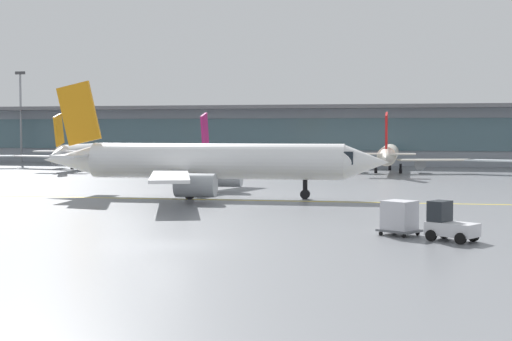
# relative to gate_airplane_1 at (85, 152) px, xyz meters

# --- Properties ---
(ground_plane) EXTENTS (400.00, 400.00, 0.00)m
(ground_plane) POSITION_rel_gate_airplane_1_xyz_m (37.41, -66.10, -2.37)
(ground_plane) COLOR slate
(taxiway_centreline_stripe) EXTENTS (109.79, 7.58, 0.01)m
(taxiway_centreline_stripe) POSITION_rel_gate_airplane_1_xyz_m (32.08, -41.83, -2.37)
(taxiway_centreline_stripe) COLOR yellow
(taxiway_centreline_stripe) RESTS_ON ground_plane
(terminal_concourse) EXTENTS (170.04, 11.00, 9.60)m
(terminal_concourse) POSITION_rel_gate_airplane_1_xyz_m (37.41, 21.72, 2.54)
(terminal_concourse) COLOR #8C939E
(terminal_concourse) RESTS_ON ground_plane
(gate_airplane_1) EXTENTS (22.16, 23.92, 7.92)m
(gate_airplane_1) POSITION_rel_gate_airplane_1_xyz_m (0.00, 0.00, 0.00)
(gate_airplane_1) COLOR white
(gate_airplane_1) RESTS_ON ground_plane
(gate_airplane_2) EXTENTS (22.23, 23.87, 7.92)m
(gate_airplane_2) POSITION_rel_gate_airplane_1_xyz_m (21.34, -0.75, 0.00)
(gate_airplane_2) COLOR white
(gate_airplane_2) RESTS_ON ground_plane
(gate_airplane_3) EXTENTS (22.22, 23.89, 7.92)m
(gate_airplane_3) POSITION_rel_gate_airplane_1_xyz_m (43.84, 0.40, 0.00)
(gate_airplane_3) COLOR silver
(gate_airplane_3) RESTS_ON ground_plane
(taxiing_regional_jet) EXTENTS (30.55, 28.35, 10.12)m
(taxiing_regional_jet) POSITION_rel_gate_airplane_1_xyz_m (31.69, -39.86, 0.66)
(taxiing_regional_jet) COLOR white
(taxiing_regional_jet) RESTS_ON ground_plane
(baggage_tug) EXTENTS (2.95, 2.53, 2.10)m
(baggage_tug) POSITION_rel_gate_airplane_1_xyz_m (51.34, -60.95, -1.48)
(baggage_tug) COLOR silver
(baggage_tug) RESTS_ON ground_plane
(cargo_dolly_lead) EXTENTS (2.61, 2.42, 1.94)m
(cargo_dolly_lead) POSITION_rel_gate_airplane_1_xyz_m (48.69, -59.47, -1.32)
(cargo_dolly_lead) COLOR #595B60
(cargo_dolly_lead) RESTS_ON ground_plane
(apron_light_mast_0) EXTENTS (1.80, 0.36, 15.63)m
(apron_light_mast_0) POSITION_rel_gate_airplane_1_xyz_m (-19.87, 15.66, 6.13)
(apron_light_mast_0) COLOR gray
(apron_light_mast_0) RESTS_ON ground_plane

